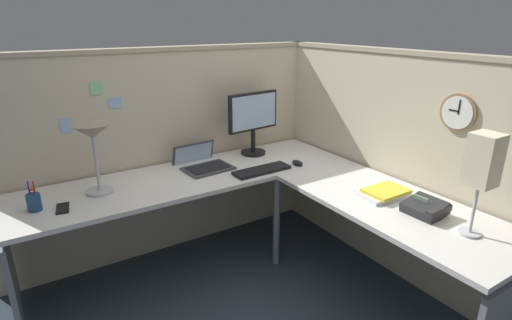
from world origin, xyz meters
The scene contains 18 objects.
ground_plane centered at (0.00, 0.00, 0.00)m, with size 6.80×6.80×0.00m, color #2D3842.
cubicle_wall_back centered at (-0.36, 0.87, 0.79)m, with size 2.57×0.12×1.58m.
cubicle_wall_right centered at (0.87, -0.27, 0.79)m, with size 0.12×2.37×1.58m.
desk centered at (-0.15, -0.05, 0.63)m, with size 2.35×2.15×0.73m.
monitor centered at (0.26, 0.64, 1.02)m, with size 0.46×0.20×0.50m.
laptop centered at (-0.22, 0.60, 0.75)m, with size 0.37×0.41×0.22m.
keyboard centered at (0.09, 0.26, 0.74)m, with size 0.43×0.14×0.02m, color black.
computer_mouse centered at (0.39, 0.23, 0.75)m, with size 0.06×0.10×0.03m, color black.
desk_lamp_dome centered at (-0.97, 0.50, 1.09)m, with size 0.24×0.24×0.44m.
pen_cup centered at (-1.34, 0.44, 0.78)m, with size 0.08×0.08×0.18m.
cell_phone centered at (-1.21, 0.37, 0.73)m, with size 0.07×0.14×0.01m, color black.
office_phone centered at (0.50, -0.79, 0.77)m, with size 0.19×0.21×0.11m.
book_stack centered at (0.50, -0.50, 0.75)m, with size 0.31×0.25×0.04m.
desk_lamp_paper centered at (0.50, -1.05, 1.11)m, with size 0.13×0.13×0.53m.
wall_clock centered at (0.82, -0.70, 1.26)m, with size 0.04×0.22×0.22m.
pinned_note_leftmost centered at (-0.74, 0.82, 1.23)m, with size 0.08×0.00×0.07m, color #99B7E5.
pinned_note_middle centered at (-1.07, 0.82, 1.11)m, with size 0.07×0.00×0.09m, color #99B7E5.
pinned_note_rightmost centered at (-0.85, 0.82, 1.33)m, with size 0.08×0.00×0.09m, color #8CCC99.
Camera 1 is at (-1.39, -1.99, 1.76)m, focal length 28.21 mm.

